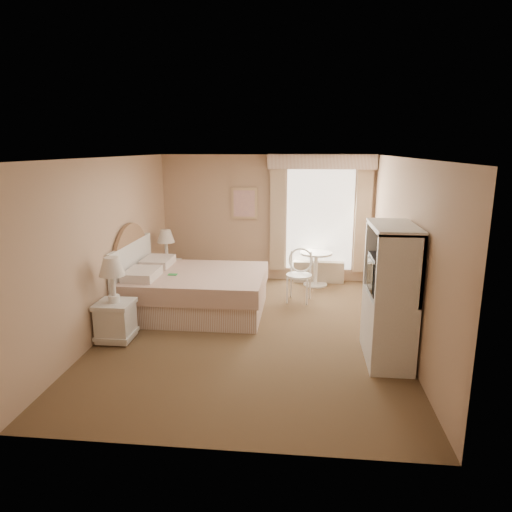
# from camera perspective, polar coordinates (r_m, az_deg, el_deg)

# --- Properties ---
(room) EXTENTS (4.21, 5.51, 2.51)m
(room) POSITION_cam_1_polar(r_m,az_deg,el_deg) (6.45, -0.56, 1.03)
(room) COLOR brown
(room) RESTS_ON ground
(window) EXTENTS (2.05, 0.22, 2.51)m
(window) POSITION_cam_1_polar(r_m,az_deg,el_deg) (9.01, 8.02, 5.04)
(window) COLOR white
(window) RESTS_ON room
(framed_art) EXTENTS (0.52, 0.04, 0.62)m
(framed_art) POSITION_cam_1_polar(r_m,az_deg,el_deg) (9.11, -1.48, 6.59)
(framed_art) COLOR tan
(framed_art) RESTS_ON room
(bed) EXTENTS (2.24, 1.76, 1.56)m
(bed) POSITION_cam_1_polar(r_m,az_deg,el_deg) (7.54, -8.42, -4.18)
(bed) COLOR tan
(bed) RESTS_ON room
(nightstand_near) EXTENTS (0.49, 0.49, 1.18)m
(nightstand_near) POSITION_cam_1_polar(r_m,az_deg,el_deg) (6.62, -17.23, -6.50)
(nightstand_near) COLOR white
(nightstand_near) RESTS_ON room
(nightstand_far) EXTENTS (0.46, 0.46, 1.12)m
(nightstand_far) POSITION_cam_1_polar(r_m,az_deg,el_deg) (8.85, -11.05, -1.30)
(nightstand_far) COLOR white
(nightstand_far) RESTS_ON room
(round_table) EXTENTS (0.62, 0.62, 0.66)m
(round_table) POSITION_cam_1_polar(r_m,az_deg,el_deg) (8.94, 7.50, -0.90)
(round_table) COLOR white
(round_table) RESTS_ON room
(cafe_chair) EXTENTS (0.51, 0.51, 0.92)m
(cafe_chair) POSITION_cam_1_polar(r_m,az_deg,el_deg) (8.00, 5.48, -1.85)
(cafe_chair) COLOR white
(cafe_chair) RESTS_ON room
(armoire) EXTENTS (0.52, 1.04, 1.74)m
(armoire) POSITION_cam_1_polar(r_m,az_deg,el_deg) (5.95, 16.33, -5.91)
(armoire) COLOR white
(armoire) RESTS_ON room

